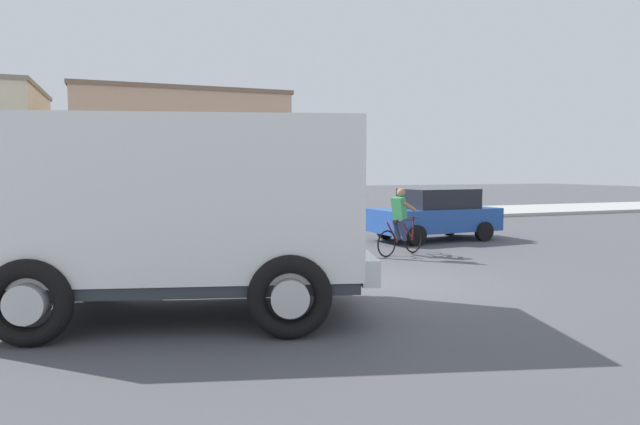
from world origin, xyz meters
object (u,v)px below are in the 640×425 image
Objects in this scene: pedestrian_near_kerb at (235,208)px; car_white_mid at (435,214)px; car_far_side at (99,215)px; cyclist at (400,222)px; traffic_light_pole at (348,175)px; truck_foreground at (179,205)px.

car_white_mid is at bearing -38.71° from pedestrian_near_kerb.
pedestrian_near_kerb is at bearing 15.84° from car_far_side.
cyclist is 1.83m from traffic_light_pole.
cyclist is at bearing -13.41° from traffic_light_pole.
truck_foreground reaches higher than car_white_mid.
traffic_light_pole is at bearing -39.75° from car_far_side.
traffic_light_pole reaches higher than pedestrian_near_kerb.
car_white_mid is (2.44, 2.25, -0.05)m from cyclist.
car_white_mid is at bearing 27.14° from traffic_light_pole.
truck_foreground reaches higher than cyclist.
traffic_light_pole reaches higher than cyclist.
truck_foreground is at bearing -145.56° from cyclist.
car_far_side is at bearing 144.07° from cyclist.
truck_foreground is 9.54m from car_far_side.
car_white_mid is 10.33m from car_far_side.
cyclist is 9.16m from car_far_side.
pedestrian_near_kerb is at bearing 141.29° from car_white_mid.
truck_foreground is 1.42× the size of car_white_mid.
traffic_light_pole is 1.98× the size of pedestrian_near_kerb.
cyclist is at bearing -35.93° from car_far_side.
pedestrian_near_kerb is (-5.45, 4.37, 0.03)m from car_white_mid.
cyclist is at bearing -137.25° from car_white_mid.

